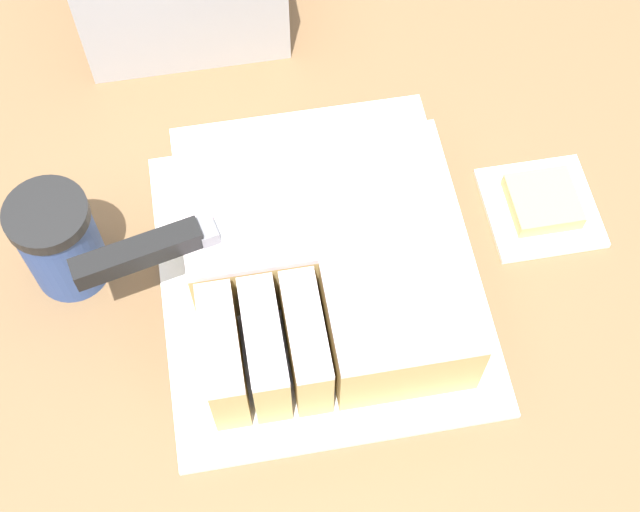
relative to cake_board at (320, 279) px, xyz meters
name	(u,v)px	position (x,y,z in m)	size (l,w,h in m)	color
ground_plane	(315,472)	(0.00, 0.06, -0.92)	(8.00, 8.00, 0.00)	#4C4742
countertop	(313,388)	(0.00, 0.06, -0.46)	(1.40, 1.10, 0.92)	brown
cake_board	(320,279)	(0.00, 0.00, 0.00)	(0.31, 0.34, 0.01)	white
cake	(322,253)	(0.00, 0.00, 0.05)	(0.24, 0.27, 0.09)	tan
knife	(173,242)	(-0.13, 0.01, 0.10)	(0.31, 0.09, 0.02)	silver
coffee_cup	(60,241)	(-0.24, 0.05, 0.05)	(0.08, 0.08, 0.11)	#334C8C
paper_napkin	(540,208)	(0.24, 0.04, 0.00)	(0.11, 0.11, 0.01)	white
brownie	(543,201)	(0.24, 0.04, 0.01)	(0.07, 0.07, 0.02)	tan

